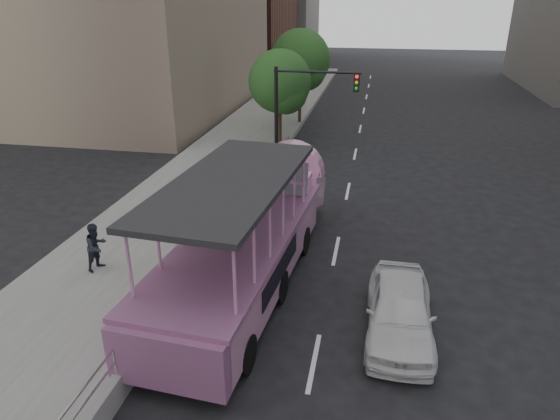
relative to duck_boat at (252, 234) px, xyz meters
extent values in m
plane|color=black|center=(1.52, -1.88, -1.42)|extent=(160.00, 160.00, 0.00)
cube|color=#9F9F99|center=(-4.23, 8.12, -1.27)|extent=(5.50, 80.00, 0.30)
cube|color=#9B9B96|center=(-1.60, 0.12, -0.94)|extent=(0.24, 30.00, 0.36)
cylinder|color=silver|center=(-1.60, -5.88, -0.41)|extent=(0.07, 0.07, 0.70)
cylinder|color=silver|center=(-1.60, -3.88, -0.41)|extent=(0.07, 0.07, 0.70)
cylinder|color=silver|center=(-1.60, -1.88, -0.41)|extent=(0.07, 0.07, 0.70)
cylinder|color=silver|center=(-1.60, 0.12, -0.41)|extent=(0.07, 0.07, 0.70)
cylinder|color=silver|center=(-1.60, 2.12, -0.41)|extent=(0.07, 0.07, 0.70)
cylinder|color=silver|center=(-1.60, 4.12, -0.41)|extent=(0.07, 0.07, 0.70)
cylinder|color=silver|center=(-1.60, 6.12, -0.41)|extent=(0.07, 0.07, 0.70)
cylinder|color=silver|center=(-1.60, 8.12, -0.41)|extent=(0.07, 0.07, 0.70)
cylinder|color=silver|center=(-1.60, 10.12, -0.41)|extent=(0.07, 0.07, 0.70)
cylinder|color=silver|center=(-1.60, 0.12, -0.41)|extent=(0.06, 22.00, 0.06)
cylinder|color=silver|center=(-1.60, 0.12, -0.08)|extent=(0.06, 22.00, 0.06)
cylinder|color=black|center=(-1.54, -4.32, -0.92)|extent=(0.46, 1.02, 1.00)
cylinder|color=black|center=(0.89, -4.50, -0.92)|extent=(0.46, 1.02, 1.00)
cylinder|color=black|center=(-1.31, -1.23, -0.92)|extent=(0.46, 1.02, 1.00)
cylinder|color=black|center=(1.12, -1.40, -0.92)|extent=(0.46, 1.02, 1.00)
cylinder|color=black|center=(-1.09, 1.87, -0.92)|extent=(0.46, 1.02, 1.00)
cylinder|color=black|center=(1.34, 1.69, -0.92)|extent=(0.46, 1.02, 1.00)
cube|color=#CF83B1|center=(-0.08, -1.09, -0.29)|extent=(3.42, 9.26, 1.38)
cube|color=#CF83B1|center=(0.31, 4.21, -0.01)|extent=(2.88, 2.54, 1.73)
cylinder|color=#CF83B1|center=(0.37, 5.15, 0.32)|extent=(2.65, 0.96, 2.60)
cube|color=#8C527D|center=(-0.42, -5.79, -0.29)|extent=(2.79, 0.59, 1.38)
cube|color=#8C527D|center=(-0.08, -1.09, 0.47)|extent=(3.58, 9.60, 0.13)
cube|color=#262628|center=(-0.11, -1.54, 2.33)|extent=(3.46, 7.50, 0.16)
cube|color=gray|center=(0.17, 2.27, 1.15)|extent=(2.56, 0.41, 1.16)
cube|color=#CF83B1|center=(0.20, 2.77, 0.82)|extent=(2.51, 1.28, 0.55)
imported|color=white|center=(4.57, -2.29, -0.69)|extent=(1.75, 4.32, 1.47)
imported|color=#252A37|center=(-4.78, -1.11, -0.34)|extent=(0.80, 0.91, 1.56)
cylinder|color=black|center=(-1.47, 1.12, -0.24)|extent=(0.08, 0.08, 2.36)
cube|color=navy|center=(-1.47, 1.12, 0.75)|extent=(0.05, 0.58, 0.85)
cube|color=white|center=(-1.44, 1.12, 0.75)|extent=(0.03, 0.38, 0.52)
cylinder|color=black|center=(-1.38, 10.62, 1.18)|extent=(0.18, 0.18, 5.20)
cylinder|color=black|center=(0.62, 10.62, 3.58)|extent=(4.20, 0.12, 0.12)
cube|color=black|center=(2.52, 10.62, 3.13)|extent=(0.28, 0.22, 0.85)
sphere|color=red|center=(2.52, 10.49, 3.43)|extent=(0.16, 0.16, 0.16)
cylinder|color=#352518|center=(-1.88, 14.12, 0.12)|extent=(0.22, 0.22, 3.08)
sphere|color=#274F1F|center=(-1.88, 14.12, 2.54)|extent=(3.52, 3.52, 3.52)
sphere|color=#274F1F|center=(-1.48, 13.82, 1.99)|extent=(2.42, 2.42, 2.42)
cylinder|color=#352518|center=(-1.68, 20.12, 0.31)|extent=(0.22, 0.22, 3.47)
sphere|color=#274F1F|center=(-1.68, 20.12, 3.04)|extent=(3.97, 3.97, 3.97)
sphere|color=#274F1F|center=(-1.28, 19.82, 2.42)|extent=(2.73, 2.73, 2.73)
camera|label=1|loc=(3.59, -13.68, 6.91)|focal=32.00mm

